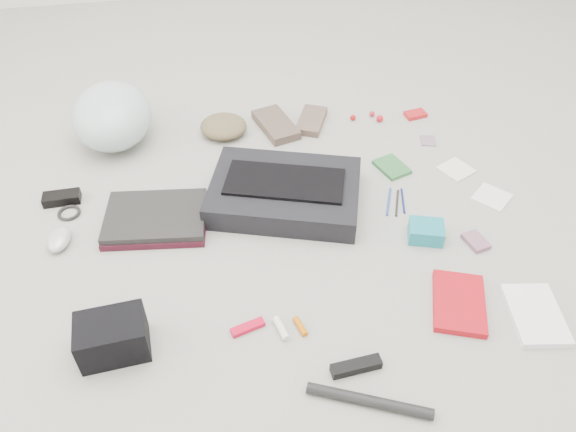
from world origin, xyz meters
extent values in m
plane|color=gray|center=(0.00, 0.00, 0.00)|extent=(4.00, 4.00, 0.00)
cube|color=black|center=(0.01, 0.13, 0.04)|extent=(0.58, 0.49, 0.08)
cube|color=black|center=(0.01, 0.13, 0.09)|extent=(0.43, 0.29, 0.01)
cube|color=#40101C|center=(-0.42, 0.10, 0.01)|extent=(0.35, 0.28, 0.02)
cube|color=black|center=(-0.42, 0.10, 0.03)|extent=(0.35, 0.27, 0.02)
ellipsoid|color=silver|center=(-0.56, 0.61, 0.11)|extent=(0.30, 0.37, 0.22)
ellipsoid|color=brown|center=(-0.15, 0.57, 0.03)|extent=(0.24, 0.23, 0.06)
cube|color=brown|center=(0.06, 0.57, 0.02)|extent=(0.17, 0.25, 0.03)
cube|color=brown|center=(0.20, 0.58, 0.01)|extent=(0.17, 0.21, 0.03)
cube|color=black|center=(-0.74, 0.27, 0.02)|extent=(0.12, 0.06, 0.03)
torus|color=black|center=(-0.71, 0.20, 0.01)|extent=(0.09, 0.09, 0.01)
ellipsoid|color=#B9B9B9|center=(-0.72, 0.06, 0.02)|extent=(0.09, 0.12, 0.04)
cube|color=black|center=(-0.53, -0.38, 0.06)|extent=(0.18, 0.14, 0.11)
cube|color=#B50622|center=(-0.18, -0.37, 0.01)|extent=(0.10, 0.05, 0.01)
cylinder|color=silver|center=(-0.09, -0.40, 0.01)|extent=(0.04, 0.08, 0.02)
cylinder|color=#C55C03|center=(-0.04, -0.40, 0.01)|extent=(0.03, 0.06, 0.02)
cube|color=black|center=(0.07, -0.55, 0.01)|extent=(0.14, 0.04, 0.03)
cylinder|color=black|center=(0.08, -0.65, 0.01)|extent=(0.30, 0.15, 0.03)
cube|color=red|center=(0.42, -0.40, 0.01)|extent=(0.21, 0.25, 0.02)
cube|color=white|center=(0.61, -0.48, 0.01)|extent=(0.17, 0.23, 0.02)
cube|color=#2B6331|center=(0.43, 0.23, 0.01)|extent=(0.13, 0.15, 0.01)
cylinder|color=#234293|center=(0.36, 0.06, 0.00)|extent=(0.06, 0.13, 0.01)
cylinder|color=black|center=(0.39, 0.04, 0.00)|extent=(0.06, 0.13, 0.01)
cylinder|color=navy|center=(0.41, 0.05, 0.00)|extent=(0.04, 0.12, 0.01)
cube|color=teal|center=(0.42, -0.13, 0.03)|extent=(0.13, 0.12, 0.05)
cube|color=#915D72|center=(0.57, -0.18, 0.01)|extent=(0.07, 0.09, 0.02)
cube|color=silver|center=(0.66, 0.18, 0.00)|extent=(0.14, 0.14, 0.01)
cube|color=silver|center=(0.72, 0.01, 0.00)|extent=(0.15, 0.15, 0.01)
sphere|color=#AE0C0D|center=(0.38, 0.57, 0.01)|extent=(0.02, 0.02, 0.02)
sphere|color=#AE1D29|center=(0.46, 0.58, 0.01)|extent=(0.03, 0.03, 0.02)
sphere|color=red|center=(0.48, 0.54, 0.01)|extent=(0.03, 0.03, 0.03)
cube|color=red|center=(0.64, 0.55, 0.01)|extent=(0.09, 0.07, 0.02)
cube|color=gray|center=(0.63, 0.37, 0.00)|extent=(0.07, 0.08, 0.00)
camera|label=1|loc=(-0.24, -1.29, 1.28)|focal=35.00mm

